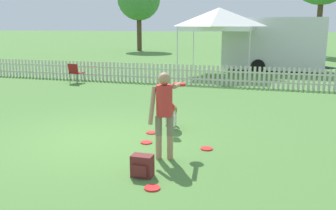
% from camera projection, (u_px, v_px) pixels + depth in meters
% --- Properties ---
extents(ground_plane, '(240.00, 240.00, 0.00)m').
position_uv_depth(ground_plane, '(93.00, 140.00, 7.68)').
color(ground_plane, '#4C7A38').
extents(handler_person, '(0.46, 1.00, 1.53)m').
position_uv_depth(handler_person, '(165.00, 106.00, 6.44)').
color(handler_person, tan).
rests_on(handler_person, ground_plane).
extents(leaping_dog, '(0.46, 1.09, 0.72)m').
position_uv_depth(leaping_dog, '(170.00, 110.00, 8.38)').
color(leaping_dog, olive).
rests_on(leaping_dog, ground_plane).
extents(frisbee_near_handler, '(0.23, 0.23, 0.02)m').
position_uv_depth(frisbee_near_handler, '(152.00, 188.00, 5.39)').
color(frisbee_near_handler, red).
rests_on(frisbee_near_handler, ground_plane).
extents(frisbee_near_dog, '(0.23, 0.23, 0.02)m').
position_uv_depth(frisbee_near_dog, '(151.00, 133.00, 8.14)').
color(frisbee_near_dog, red).
rests_on(frisbee_near_dog, ground_plane).
extents(frisbee_midfield, '(0.23, 0.23, 0.02)m').
position_uv_depth(frisbee_midfield, '(207.00, 149.00, 7.10)').
color(frisbee_midfield, red).
rests_on(frisbee_midfield, ground_plane).
extents(frisbee_far_scatter, '(0.23, 0.23, 0.02)m').
position_uv_depth(frisbee_far_scatter, '(146.00, 142.00, 7.47)').
color(frisbee_far_scatter, red).
rests_on(frisbee_far_scatter, ground_plane).
extents(backpack_on_grass, '(0.33, 0.25, 0.35)m').
position_uv_depth(backpack_on_grass, '(142.00, 166.00, 5.79)').
color(backpack_on_grass, maroon).
rests_on(backpack_on_grass, ground_plane).
extents(picket_fence, '(22.10, 0.04, 0.80)m').
position_uv_depth(picket_fence, '(185.00, 75.00, 14.64)').
color(picket_fence, beige).
rests_on(picket_fence, ground_plane).
extents(folding_chair_blue_left, '(0.53, 0.55, 0.80)m').
position_uv_depth(folding_chair_blue_left, '(75.00, 71.00, 14.99)').
color(folding_chair_blue_left, '#333338').
rests_on(folding_chair_blue_left, ground_plane).
extents(canopy_tent_main, '(3.16, 3.16, 3.08)m').
position_uv_depth(canopy_tent_main, '(219.00, 19.00, 17.19)').
color(canopy_tent_main, silver).
rests_on(canopy_tent_main, ground_plane).
extents(equipment_trailer, '(5.62, 2.57, 2.65)m').
position_uv_depth(equipment_trailer, '(273.00, 43.00, 18.71)').
color(equipment_trailer, silver).
rests_on(equipment_trailer, ground_plane).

